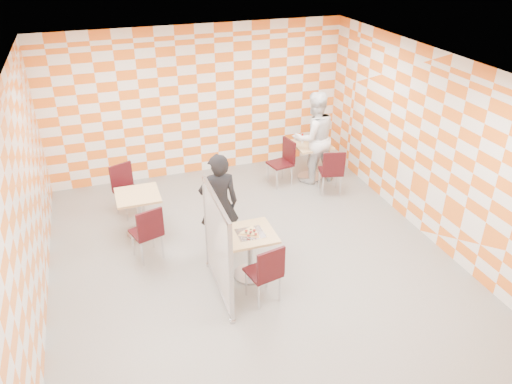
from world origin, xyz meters
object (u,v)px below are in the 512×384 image
Objects in this scene: empty_table at (139,207)px; chair_empty_far at (125,185)px; sport_bottle at (302,139)px; soda_bottle at (317,138)px; chair_second_side at (284,159)px; main_table at (250,247)px; second_table at (311,155)px; man_dark at (219,204)px; partition at (218,246)px; chair_second_front at (332,169)px; man_white at (314,138)px; chair_empty_near at (148,230)px; chair_main_front at (267,270)px.

chair_empty_far reaches higher than empty_table.
soda_bottle is at bearing -21.73° from sport_bottle.
main_table is at bearing -120.79° from chair_second_side.
second_table is 3.10m from man_dark.
empty_table is at bearing 129.58° from main_table.
sport_bottle is at bearing 54.28° from main_table.
chair_empty_far is 2.88m from partition.
chair_second_front is 1.00× the size of chair_second_side.
man_white reaches higher than chair_second_front.
man_dark is at bearing -138.21° from sport_bottle.
main_table is at bearing -139.90° from chair_second_front.
man_white is (3.50, 1.71, 0.38)m from chair_empty_near.
main_table is at bearing -125.72° from sport_bottle.
man_white is (2.41, 1.80, 0.08)m from man_dark.
sport_bottle is at bearing 20.92° from chair_second_side.
sport_bottle is (1.98, 3.44, 0.29)m from chair_main_front.
man_white is (-0.01, -0.11, 0.42)m from second_table.
man_white is 9.25× the size of sport_bottle.
chair_second_front and chair_empty_near have the same top height.
man_dark is at bearing -134.44° from chair_second_side.
partition is (0.99, -2.70, 0.25)m from chair_empty_far.
main_table is at bearing -32.99° from chair_empty_near.
man_dark is at bearing -155.95° from chair_second_front.
main_table is 3.75× the size of sport_bottle.
man_white is (2.16, 2.58, 0.42)m from main_table.
second_table is 0.81× the size of chair_empty_near.
chair_main_front is at bearing -115.21° from chair_second_side.
chair_main_front and chair_second_side have the same top height.
chair_second_front is at bearing 15.87° from chair_empty_near.
partition is at bearing 144.09° from chair_main_front.
sport_bottle is at bearing 158.27° from soda_bottle.
partition reaches higher than chair_second_side.
second_table is 3.71m from chair_empty_far.
chair_main_front is 0.55× the size of man_dark.
chair_second_side is 0.60× the size of partition.
main_table is 0.88m from man_dark.
chair_main_front is at bearing -122.83° from second_table.
soda_bottle reaches higher than second_table.
chair_main_front is 3.61m from chair_second_side.
empty_table is at bearing 113.97° from partition.
chair_second_side is at bearing 53.75° from partition.
soda_bottle is at bearing -139.52° from man_dark.
chair_second_front is 4.02× the size of soda_bottle.
sport_bottle reaches higher than chair_empty_near.
man_dark is 3.03m from sport_bottle.
soda_bottle is at bearing 3.40° from chair_empty_far.
chair_second_side is at bearing 64.79° from chair_main_front.
chair_empty_far reaches higher than main_table.
main_table is at bearing 23.94° from partition.
chair_second_front reaches higher than second_table.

